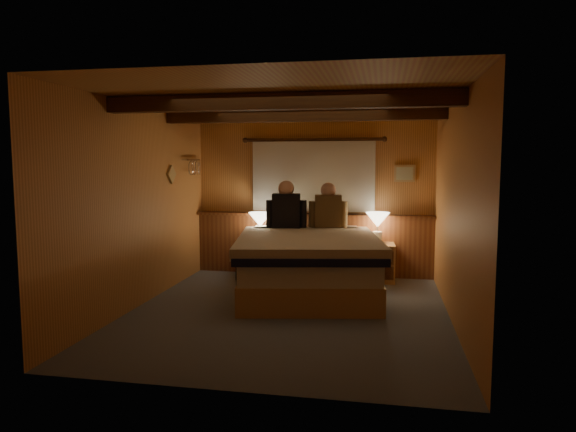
% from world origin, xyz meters
% --- Properties ---
extents(floor, '(4.20, 4.20, 0.00)m').
position_xyz_m(floor, '(0.00, 0.00, 0.00)').
color(floor, '#525961').
rests_on(floor, ground).
extents(ceiling, '(4.20, 4.20, 0.00)m').
position_xyz_m(ceiling, '(0.00, 0.00, 2.40)').
color(ceiling, '#B79044').
rests_on(ceiling, wall_back).
extents(wall_back, '(3.60, 0.00, 3.60)m').
position_xyz_m(wall_back, '(0.00, 2.10, 1.20)').
color(wall_back, '#D08D4A').
rests_on(wall_back, floor).
extents(wall_left, '(0.00, 4.20, 4.20)m').
position_xyz_m(wall_left, '(-1.80, 0.00, 1.20)').
color(wall_left, '#D08D4A').
rests_on(wall_left, floor).
extents(wall_right, '(0.00, 4.20, 4.20)m').
position_xyz_m(wall_right, '(1.80, 0.00, 1.20)').
color(wall_right, '#D08D4A').
rests_on(wall_right, floor).
extents(wall_front, '(3.60, 0.00, 3.60)m').
position_xyz_m(wall_front, '(0.00, -2.10, 1.20)').
color(wall_front, '#D08D4A').
rests_on(wall_front, floor).
extents(wainscot, '(3.60, 0.23, 0.94)m').
position_xyz_m(wainscot, '(0.00, 2.04, 0.49)').
color(wainscot, brown).
rests_on(wainscot, wall_back).
extents(curtain_window, '(2.18, 0.09, 1.11)m').
position_xyz_m(curtain_window, '(0.00, 2.03, 1.52)').
color(curtain_window, '#472911').
rests_on(curtain_window, wall_back).
extents(ceiling_beams, '(3.60, 1.65, 0.16)m').
position_xyz_m(ceiling_beams, '(0.00, 0.15, 2.31)').
color(ceiling_beams, '#472911').
rests_on(ceiling_beams, ceiling).
extents(coat_rail, '(0.05, 0.55, 0.24)m').
position_xyz_m(coat_rail, '(-1.72, 1.58, 1.67)').
color(coat_rail, silver).
rests_on(coat_rail, wall_left).
extents(framed_print, '(0.30, 0.04, 0.25)m').
position_xyz_m(framed_print, '(1.35, 2.08, 1.55)').
color(framed_print, tan).
rests_on(framed_print, wall_back).
extents(bed, '(2.08, 2.53, 0.77)m').
position_xyz_m(bed, '(0.10, 0.85, 0.40)').
color(bed, tan).
rests_on(bed, floor).
extents(nightstand_left, '(0.55, 0.51, 0.52)m').
position_xyz_m(nightstand_left, '(-0.78, 1.76, 0.26)').
color(nightstand_left, tan).
rests_on(nightstand_left, floor).
extents(nightstand_right, '(0.52, 0.47, 0.54)m').
position_xyz_m(nightstand_right, '(0.98, 1.75, 0.27)').
color(nightstand_right, tan).
rests_on(nightstand_right, floor).
extents(lamp_left, '(0.35, 0.35, 0.45)m').
position_xyz_m(lamp_left, '(-0.75, 1.73, 0.84)').
color(lamp_left, silver).
rests_on(lamp_left, nightstand_left).
extents(lamp_right, '(0.34, 0.34, 0.45)m').
position_xyz_m(lamp_right, '(0.97, 1.81, 0.86)').
color(lamp_right, silver).
rests_on(lamp_right, nightstand_right).
extents(person_left, '(0.58, 0.28, 0.71)m').
position_xyz_m(person_left, '(-0.32, 1.57, 1.05)').
color(person_left, black).
rests_on(person_left, bed).
extents(person_right, '(0.56, 0.26, 0.68)m').
position_xyz_m(person_right, '(0.27, 1.71, 1.04)').
color(person_right, brown).
rests_on(person_right, bed).
extents(duffel_bag, '(0.54, 0.40, 0.35)m').
position_xyz_m(duffel_bag, '(-0.84, 1.60, 0.15)').
color(duffel_bag, black).
rests_on(duffel_bag, floor).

